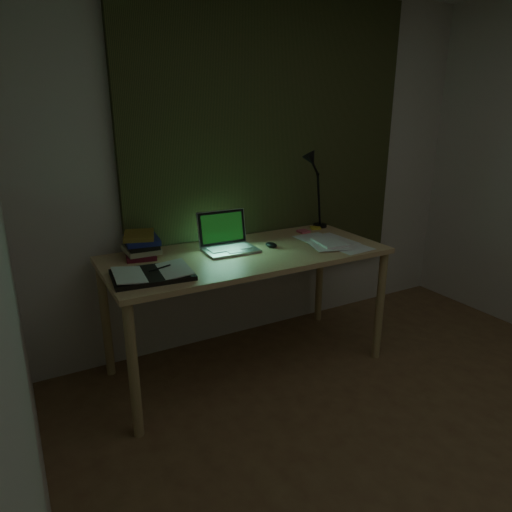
{
  "coord_description": "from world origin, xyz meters",
  "views": [
    {
      "loc": [
        -1.71,
        -0.91,
        1.68
      ],
      "look_at": [
        -0.44,
        1.41,
        0.82
      ],
      "focal_mm": 32.0,
      "sensor_mm": 36.0,
      "label": 1
    }
  ],
  "objects_px": {
    "desk": "(247,311)",
    "loose_papers": "(321,243)",
    "open_textbook": "(152,274)",
    "book_stack": "(141,244)",
    "desk_lamp": "(321,190)",
    "laptop": "(230,233)"
  },
  "relations": [
    {
      "from": "desk",
      "to": "loose_papers",
      "type": "distance_m",
      "value": 0.67
    },
    {
      "from": "open_textbook",
      "to": "book_stack",
      "type": "relative_size",
      "value": 1.8
    },
    {
      "from": "desk_lamp",
      "to": "laptop",
      "type": "bearing_deg",
      "value": -172.31
    },
    {
      "from": "desk",
      "to": "book_stack",
      "type": "distance_m",
      "value": 0.81
    },
    {
      "from": "desk",
      "to": "open_textbook",
      "type": "distance_m",
      "value": 0.79
    },
    {
      "from": "laptop",
      "to": "loose_papers",
      "type": "relative_size",
      "value": 0.94
    },
    {
      "from": "loose_papers",
      "to": "desk_lamp",
      "type": "relative_size",
      "value": 0.7
    },
    {
      "from": "desk",
      "to": "desk_lamp",
      "type": "distance_m",
      "value": 1.1
    },
    {
      "from": "desk",
      "to": "laptop",
      "type": "height_order",
      "value": "laptop"
    },
    {
      "from": "open_textbook",
      "to": "laptop",
      "type": "bearing_deg",
      "value": 25.89
    },
    {
      "from": "desk",
      "to": "book_stack",
      "type": "height_order",
      "value": "book_stack"
    },
    {
      "from": "laptop",
      "to": "open_textbook",
      "type": "distance_m",
      "value": 0.62
    },
    {
      "from": "laptop",
      "to": "open_textbook",
      "type": "bearing_deg",
      "value": -158.13
    },
    {
      "from": "book_stack",
      "to": "desk_lamp",
      "type": "distance_m",
      "value": 1.42
    },
    {
      "from": "desk",
      "to": "desk_lamp",
      "type": "bearing_deg",
      "value": 21.25
    },
    {
      "from": "book_stack",
      "to": "desk_lamp",
      "type": "bearing_deg",
      "value": 2.77
    },
    {
      "from": "laptop",
      "to": "open_textbook",
      "type": "xyz_separation_m",
      "value": [
        -0.57,
        -0.21,
        -0.1
      ]
    },
    {
      "from": "laptop",
      "to": "desk_lamp",
      "type": "distance_m",
      "value": 0.93
    },
    {
      "from": "desk",
      "to": "book_stack",
      "type": "bearing_deg",
      "value": 158.12
    },
    {
      "from": "laptop",
      "to": "desk_lamp",
      "type": "relative_size",
      "value": 0.66
    },
    {
      "from": "desk_lamp",
      "to": "desk",
      "type": "bearing_deg",
      "value": -166.38
    },
    {
      "from": "laptop",
      "to": "book_stack",
      "type": "height_order",
      "value": "laptop"
    }
  ]
}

